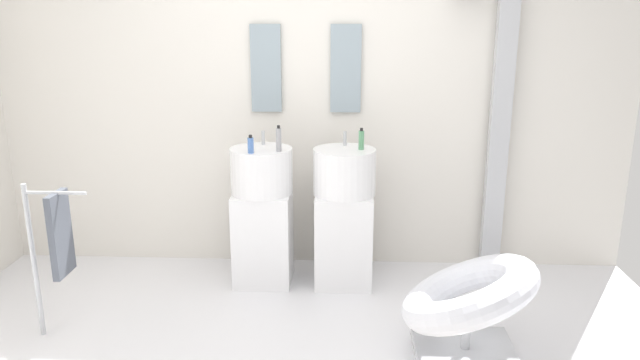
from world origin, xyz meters
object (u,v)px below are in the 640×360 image
lounge_chair (468,301)px  soap_bottle_green (361,140)px  towel_rack (56,237)px  soap_bottle_grey (279,139)px  pedestal_sink_left (263,214)px  soap_bottle_blue (251,145)px  pedestal_sink_right (344,215)px  shower_column (497,129)px

lounge_chair → soap_bottle_green: soap_bottle_green is taller
towel_rack → soap_bottle_grey: bearing=31.2°
pedestal_sink_left → soap_bottle_grey: soap_bottle_grey is taller
pedestal_sink_left → soap_bottle_blue: (-0.05, -0.15, 0.53)m
soap_bottle_green → soap_bottle_blue: bearing=-168.7°
pedestal_sink_right → lounge_chair: 1.21m
pedestal_sink_right → towel_rack: size_ratio=1.14×
shower_column → soap_bottle_green: 1.04m
lounge_chair → soap_bottle_grey: bearing=142.1°
pedestal_sink_left → pedestal_sink_right: bearing=0.0°
lounge_chair → towel_rack: 2.38m
soap_bottle_grey → soap_bottle_green: bearing=8.7°
pedestal_sink_left → soap_bottle_blue: soap_bottle_blue is taller
towel_rack → pedestal_sink_right: bearing=26.5°
pedestal_sink_left → soap_bottle_green: 0.88m
pedestal_sink_right → soap_bottle_grey: size_ratio=6.12×
lounge_chair → pedestal_sink_right: bearing=125.5°
lounge_chair → towel_rack: towel_rack is taller
pedestal_sink_right → soap_bottle_blue: bearing=-166.3°
shower_column → soap_bottle_blue: bearing=-165.1°
towel_rack → soap_bottle_blue: soap_bottle_blue is taller
lounge_chair → soap_bottle_grey: (-1.14, 0.88, 0.72)m
shower_column → lounge_chair: (-0.40, -1.28, -0.73)m
towel_rack → soap_bottle_blue: (1.04, 0.68, 0.41)m
lounge_chair → soap_bottle_grey: soap_bottle_grey is taller
lounge_chair → towel_rack: size_ratio=1.08×
pedestal_sink_right → soap_bottle_green: (0.11, -0.01, 0.54)m
lounge_chair → soap_bottle_blue: 1.70m
soap_bottle_blue → lounge_chair: bearing=-32.0°
pedestal_sink_right → soap_bottle_green: 0.55m
towel_rack → soap_bottle_blue: size_ratio=7.68×
soap_bottle_green → shower_column: bearing=17.6°
soap_bottle_green → soap_bottle_grey: bearing=-171.3°
pedestal_sink_left → pedestal_sink_right: (0.58, 0.00, 0.00)m
soap_bottle_grey → shower_column: bearing=14.5°
lounge_chair → towel_rack: (-2.36, 0.14, 0.28)m
pedestal_sink_right → shower_column: size_ratio=0.53×
lounge_chair → soap_bottle_grey: size_ratio=5.78×
shower_column → soap_bottle_grey: 1.59m
shower_column → towel_rack: size_ratio=2.16×
soap_bottle_blue → soap_bottle_green: size_ratio=0.83×
pedestal_sink_left → soap_bottle_blue: size_ratio=8.79×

